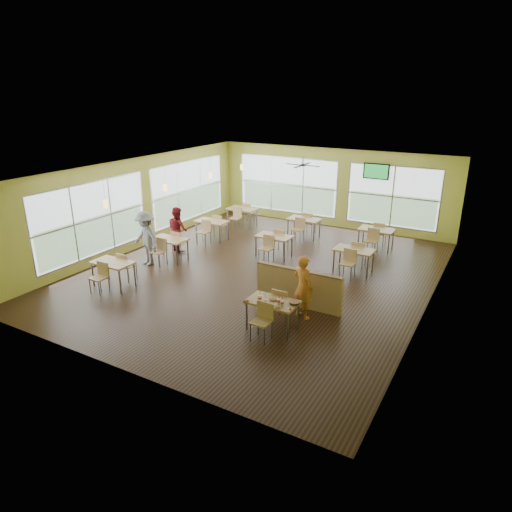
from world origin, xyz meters
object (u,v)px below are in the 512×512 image
Objects in this scene: main_table at (273,305)px; man_plaid at (303,287)px; food_basket at (295,302)px; half_wall_divider at (298,288)px.

man_plaid reaches higher than main_table.
main_table is 0.55m from food_basket.
food_basket is (0.15, -0.82, -0.04)m from man_plaid.
man_plaid reaches higher than food_basket.
main_table is 5.55× the size of food_basket.
half_wall_divider is 1.46× the size of man_plaid.
half_wall_divider reaches higher than food_basket.
main_table is 0.92× the size of man_plaid.
man_plaid reaches higher than half_wall_divider.
half_wall_divider is at bearing 90.00° from main_table.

